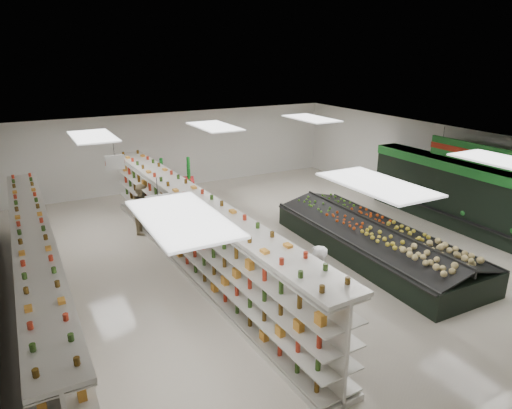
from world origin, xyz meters
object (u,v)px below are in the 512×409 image
soda_endcap (176,183)px  shopper_background (143,208)px  gondola_center (195,236)px  gondola_left (39,275)px  produce_island (373,240)px  shopper_main (315,286)px

soda_endcap → shopper_background: 2.87m
gondola_center → soda_endcap: size_ratio=6.95×
gondola_left → produce_island: gondola_left is taller
gondola_left → soda_endcap: 7.67m
gondola_center → produce_island: gondola_center is taller
produce_island → shopper_background: shopper_background is taller
gondola_center → shopper_main: bearing=-73.9°
gondola_center → gondola_left: bearing=-178.4°
shopper_background → gondola_center: bearing=-141.4°
gondola_left → gondola_center: size_ratio=0.90×
shopper_main → shopper_background: (-1.80, 6.96, -0.11)m
gondola_center → produce_island: 5.12m
produce_island → shopper_background: size_ratio=4.18×
soda_endcap → shopper_main: shopper_main is taller
gondola_left → gondola_center: 3.84m
produce_island → shopper_main: (-3.58, -2.15, 0.47)m
soda_endcap → gondola_center: bearing=-103.6°
gondola_left → gondola_center: bearing=4.1°
produce_island → shopper_main: bearing=-149.1°
gondola_center → shopper_main: gondola_center is taller
shopper_background → shopper_main: bearing=-136.4°
produce_island → shopper_background: bearing=138.2°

